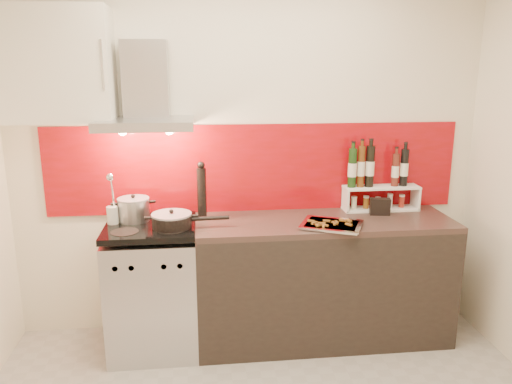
{
  "coord_description": "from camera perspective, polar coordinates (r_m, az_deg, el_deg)",
  "views": [
    {
      "loc": [
        -0.35,
        -2.16,
        1.94
      ],
      "look_at": [
        0.0,
        0.95,
        1.15
      ],
      "focal_mm": 35.0,
      "sensor_mm": 36.0,
      "label": 1
    }
  ],
  "objects": [
    {
      "name": "back_wall",
      "position": [
        3.64,
        -0.8,
        4.02
      ],
      "size": [
        3.4,
        0.02,
        2.6
      ],
      "primitive_type": "cube",
      "color": "silver",
      "rests_on": "ground"
    },
    {
      "name": "backsplash",
      "position": [
        3.64,
        0.0,
        2.76
      ],
      "size": [
        3.0,
        0.02,
        0.64
      ],
      "primitive_type": "cube",
      "color": "#8F0907",
      "rests_on": "back_wall"
    },
    {
      "name": "range_stove",
      "position": [
        3.6,
        -11.61,
        -10.74
      ],
      "size": [
        0.6,
        0.6,
        0.91
      ],
      "color": "#B7B7BA",
      "rests_on": "ground"
    },
    {
      "name": "counter",
      "position": [
        3.69,
        7.59,
        -9.82
      ],
      "size": [
        1.8,
        0.6,
        0.9
      ],
      "color": "black",
      "rests_on": "ground"
    },
    {
      "name": "range_hood",
      "position": [
        3.42,
        -12.49,
        10.53
      ],
      "size": [
        0.62,
        0.5,
        0.61
      ],
      "color": "#B7B7BA",
      "rests_on": "back_wall"
    },
    {
      "name": "upper_cabinet",
      "position": [
        3.5,
        -21.93,
        13.33
      ],
      "size": [
        0.7,
        0.35,
        0.72
      ],
      "primitive_type": "cube",
      "color": "#EEE6CF",
      "rests_on": "back_wall"
    },
    {
      "name": "stock_pot",
      "position": [
        3.52,
        -13.79,
        -1.93
      ],
      "size": [
        0.22,
        0.22,
        0.19
      ],
      "color": "#B7B7BA",
      "rests_on": "range_stove"
    },
    {
      "name": "saute_pan",
      "position": [
        3.33,
        -9.48,
        -3.2
      ],
      "size": [
        0.51,
        0.26,
        0.12
      ],
      "color": "black",
      "rests_on": "range_stove"
    },
    {
      "name": "utensil_jar",
      "position": [
        3.47,
        -16.1,
        -1.93
      ],
      "size": [
        0.08,
        0.12,
        0.37
      ],
      "color": "silver",
      "rests_on": "range_stove"
    },
    {
      "name": "pepper_mill",
      "position": [
        3.48,
        -6.23,
        0.08
      ],
      "size": [
        0.06,
        0.06,
        0.41
      ],
      "color": "black",
      "rests_on": "counter"
    },
    {
      "name": "step_shelf",
      "position": [
        3.78,
        13.69,
        1.14
      ],
      "size": [
        0.56,
        0.15,
        0.49
      ],
      "color": "white",
      "rests_on": "counter"
    },
    {
      "name": "caddy_box",
      "position": [
        3.7,
        13.98,
        -1.64
      ],
      "size": [
        0.15,
        0.09,
        0.12
      ],
      "primitive_type": "cube",
      "rotation": [
        0.0,
        0.0,
        -0.19
      ],
      "color": "black",
      "rests_on": "counter"
    },
    {
      "name": "baking_tray",
      "position": [
        3.37,
        8.65,
        -3.7
      ],
      "size": [
        0.48,
        0.44,
        0.03
      ],
      "color": "silver",
      "rests_on": "counter"
    }
  ]
}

